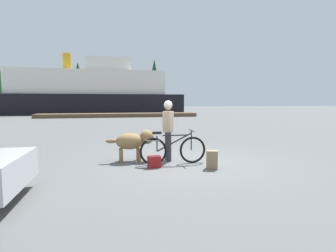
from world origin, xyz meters
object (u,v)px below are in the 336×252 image
(person_cyclist, at_px, (168,125))
(handbag_pannier, at_px, (154,162))
(dog, at_px, (133,141))
(bicycle, at_px, (173,150))
(ferry_boat, at_px, (92,93))
(backpack, at_px, (212,160))

(person_cyclist, relative_size, handbag_pannier, 5.40)
(dog, bearing_deg, bicycle, -29.78)
(handbag_pannier, bearing_deg, dog, 118.09)
(bicycle, bearing_deg, dog, 150.22)
(ferry_boat, bearing_deg, handbag_pannier, -83.41)
(bicycle, xyz_separation_m, backpack, (0.85, -0.70, -0.17))
(handbag_pannier, bearing_deg, person_cyclist, 54.29)
(bicycle, xyz_separation_m, ferry_boat, (-4.29, 31.99, 2.46))
(handbag_pannier, bearing_deg, backpack, -16.75)
(bicycle, bearing_deg, handbag_pannier, -153.76)
(backpack, relative_size, ferry_boat, 0.02)
(person_cyclist, bearing_deg, bicycle, -86.16)
(ferry_boat, bearing_deg, bicycle, -82.37)
(person_cyclist, xyz_separation_m, ferry_boat, (-4.26, 31.53, 1.82))
(dog, bearing_deg, backpack, -34.40)
(handbag_pannier, xyz_separation_m, ferry_boat, (-3.73, 32.26, 2.71))
(backpack, height_order, ferry_boat, ferry_boat)
(bicycle, distance_m, dog, 1.18)
(bicycle, height_order, dog, bicycle)
(person_cyclist, distance_m, backpack, 1.66)
(backpack, distance_m, ferry_boat, 33.19)
(backpack, bearing_deg, dog, 145.60)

